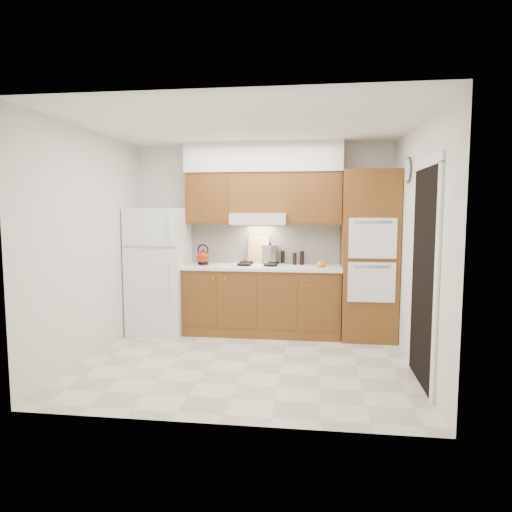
% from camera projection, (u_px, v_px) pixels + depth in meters
% --- Properties ---
extents(floor, '(3.60, 3.60, 0.00)m').
position_uv_depth(floor, '(247.00, 362.00, 5.11)').
color(floor, beige).
rests_on(floor, ground).
extents(ceiling, '(3.60, 3.60, 0.00)m').
position_uv_depth(ceiling, '(247.00, 125.00, 4.84)').
color(ceiling, white).
rests_on(ceiling, wall_back).
extents(wall_back, '(3.60, 0.02, 2.60)m').
position_uv_depth(wall_back, '(263.00, 238.00, 6.46)').
color(wall_back, silver).
rests_on(wall_back, floor).
extents(wall_left, '(0.02, 3.00, 2.60)m').
position_uv_depth(wall_left, '(92.00, 245.00, 5.21)').
color(wall_left, silver).
rests_on(wall_left, floor).
extents(wall_right, '(0.02, 3.00, 2.60)m').
position_uv_depth(wall_right, '(418.00, 248.00, 4.75)').
color(wall_right, silver).
rests_on(wall_right, floor).
extents(fridge, '(0.75, 0.72, 1.72)m').
position_uv_depth(fridge, '(159.00, 270.00, 6.33)').
color(fridge, white).
rests_on(fridge, floor).
extents(base_cabinets, '(2.11, 0.60, 0.90)m').
position_uv_depth(base_cabinets, '(262.00, 301.00, 6.25)').
color(base_cabinets, brown).
rests_on(base_cabinets, floor).
extents(countertop, '(2.13, 0.62, 0.04)m').
position_uv_depth(countertop, '(262.00, 267.00, 6.19)').
color(countertop, white).
rests_on(countertop, base_cabinets).
extents(backsplash, '(2.11, 0.03, 0.56)m').
position_uv_depth(backsplash, '(264.00, 244.00, 6.45)').
color(backsplash, white).
rests_on(backsplash, countertop).
extents(oven_cabinet, '(0.70, 0.65, 2.20)m').
position_uv_depth(oven_cabinet, '(369.00, 256.00, 5.97)').
color(oven_cabinet, brown).
rests_on(oven_cabinet, floor).
extents(upper_cab_left, '(0.63, 0.33, 0.70)m').
position_uv_depth(upper_cab_left, '(210.00, 199.00, 6.33)').
color(upper_cab_left, brown).
rests_on(upper_cab_left, wall_back).
extents(upper_cab_right, '(0.73, 0.33, 0.70)m').
position_uv_depth(upper_cab_right, '(314.00, 198.00, 6.15)').
color(upper_cab_right, brown).
rests_on(upper_cab_right, wall_back).
extents(range_hood, '(0.75, 0.45, 0.15)m').
position_uv_depth(range_hood, '(259.00, 219.00, 6.21)').
color(range_hood, silver).
rests_on(range_hood, wall_back).
extents(upper_cab_over_hood, '(0.75, 0.33, 0.55)m').
position_uv_depth(upper_cab_over_hood, '(260.00, 193.00, 6.23)').
color(upper_cab_over_hood, brown).
rests_on(upper_cab_over_hood, range_hood).
extents(soffit, '(2.13, 0.36, 0.40)m').
position_uv_depth(soffit, '(263.00, 158.00, 6.16)').
color(soffit, silver).
rests_on(soffit, wall_back).
extents(cooktop, '(0.74, 0.50, 0.01)m').
position_uv_depth(cooktop, '(258.00, 265.00, 6.21)').
color(cooktop, white).
rests_on(cooktop, countertop).
extents(doorway, '(0.02, 0.90, 2.10)m').
position_uv_depth(doorway, '(423.00, 277.00, 4.43)').
color(doorway, black).
rests_on(doorway, floor).
extents(wall_clock, '(0.02, 0.30, 0.30)m').
position_uv_depth(wall_clock, '(408.00, 170.00, 5.20)').
color(wall_clock, '#3F3833').
rests_on(wall_clock, wall_right).
extents(kettle, '(0.19, 0.19, 0.19)m').
position_uv_depth(kettle, '(203.00, 257.00, 6.28)').
color(kettle, maroon).
rests_on(kettle, countertop).
extents(cutting_board, '(0.30, 0.13, 0.39)m').
position_uv_depth(cutting_board, '(258.00, 250.00, 6.39)').
color(cutting_board, tan).
rests_on(cutting_board, countertop).
extents(stock_pot, '(0.28, 0.28, 0.23)m').
position_uv_depth(stock_pot, '(270.00, 254.00, 6.34)').
color(stock_pot, '#ACACB0').
rests_on(stock_pot, cooktop).
extents(condiment_a, '(0.05, 0.05, 0.18)m').
position_uv_depth(condiment_a, '(283.00, 257.00, 6.40)').
color(condiment_a, black).
rests_on(condiment_a, countertop).
extents(condiment_b, '(0.07, 0.07, 0.19)m').
position_uv_depth(condiment_b, '(302.00, 258.00, 6.29)').
color(condiment_b, black).
rests_on(condiment_b, countertop).
extents(condiment_c, '(0.06, 0.06, 0.16)m').
position_uv_depth(condiment_c, '(295.00, 259.00, 6.29)').
color(condiment_c, black).
rests_on(condiment_c, countertop).
extents(orange_near, '(0.11, 0.11, 0.09)m').
position_uv_depth(orange_near, '(323.00, 264.00, 6.06)').
color(orange_near, '#FF9E0D').
rests_on(orange_near, countertop).
extents(orange_far, '(0.10, 0.10, 0.08)m').
position_uv_depth(orange_far, '(320.00, 264.00, 6.04)').
color(orange_far, '#FF9D0D').
rests_on(orange_far, countertop).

